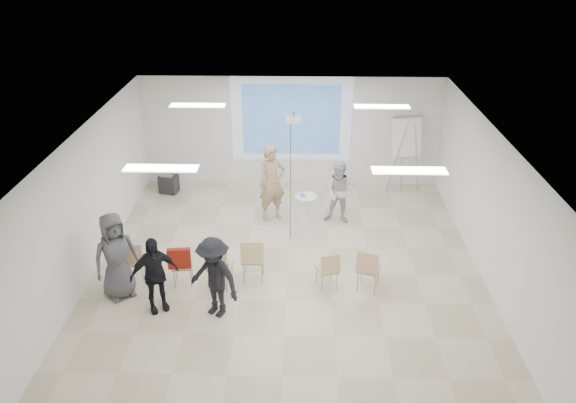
{
  "coord_description": "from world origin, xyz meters",
  "views": [
    {
      "loc": [
        0.26,
        -9.81,
        6.52
      ],
      "look_at": [
        0.0,
        0.8,
        1.25
      ],
      "focal_mm": 35.0,
      "sensor_mm": 36.0,
      "label": 1
    }
  ],
  "objects_px": {
    "chair_right_far": "(368,267)",
    "laptop": "(220,264)",
    "chair_left_mid": "(182,264)",
    "player_right": "(340,189)",
    "chair_far_left": "(133,259)",
    "audience_outer": "(115,251)",
    "audience_left": "(153,270)",
    "chair_center": "(253,257)",
    "av_cart": "(169,182)",
    "chair_left_inner": "(219,265)",
    "flipchart_easel": "(407,137)",
    "audience_mid": "(214,273)",
    "pedestal_table": "(306,206)",
    "chair_right_inner": "(328,268)",
    "player_left": "(272,178)"
  },
  "relations": [
    {
      "from": "flipchart_easel",
      "to": "laptop",
      "type": "bearing_deg",
      "value": -144.26
    },
    {
      "from": "chair_left_inner",
      "to": "flipchart_easel",
      "type": "distance_m",
      "value": 6.4
    },
    {
      "from": "flipchart_easel",
      "to": "audience_left",
      "type": "bearing_deg",
      "value": -146.14
    },
    {
      "from": "player_left",
      "to": "av_cart",
      "type": "bearing_deg",
      "value": 128.13
    },
    {
      "from": "pedestal_table",
      "to": "chair_right_far",
      "type": "height_order",
      "value": "chair_right_far"
    },
    {
      "from": "chair_center",
      "to": "audience_left",
      "type": "relative_size",
      "value": 0.56
    },
    {
      "from": "player_right",
      "to": "audience_mid",
      "type": "height_order",
      "value": "audience_mid"
    },
    {
      "from": "pedestal_table",
      "to": "audience_left",
      "type": "relative_size",
      "value": 0.38
    },
    {
      "from": "audience_left",
      "to": "audience_mid",
      "type": "xyz_separation_m",
      "value": [
        1.12,
        -0.12,
        0.03
      ]
    },
    {
      "from": "chair_left_mid",
      "to": "flipchart_easel",
      "type": "xyz_separation_m",
      "value": [
        5.06,
        4.52,
        1.06
      ]
    },
    {
      "from": "player_right",
      "to": "chair_right_inner",
      "type": "height_order",
      "value": "player_right"
    },
    {
      "from": "chair_far_left",
      "to": "laptop",
      "type": "bearing_deg",
      "value": -12.81
    },
    {
      "from": "av_cart",
      "to": "chair_center",
      "type": "bearing_deg",
      "value": -45.5
    },
    {
      "from": "pedestal_table",
      "to": "player_left",
      "type": "bearing_deg",
      "value": 175.77
    },
    {
      "from": "chair_center",
      "to": "chair_left_mid",
      "type": "bearing_deg",
      "value": -172.97
    },
    {
      "from": "chair_far_left",
      "to": "flipchart_easel",
      "type": "relative_size",
      "value": 0.43
    },
    {
      "from": "player_left",
      "to": "audience_left",
      "type": "distance_m",
      "value": 4.19
    },
    {
      "from": "chair_left_mid",
      "to": "chair_right_inner",
      "type": "relative_size",
      "value": 1.03
    },
    {
      "from": "player_right",
      "to": "av_cart",
      "type": "xyz_separation_m",
      "value": [
        -4.48,
        1.54,
        -0.54
      ]
    },
    {
      "from": "chair_center",
      "to": "audience_outer",
      "type": "bearing_deg",
      "value": -168.48
    },
    {
      "from": "chair_far_left",
      "to": "chair_left_inner",
      "type": "relative_size",
      "value": 0.99
    },
    {
      "from": "player_right",
      "to": "chair_far_left",
      "type": "bearing_deg",
      "value": -133.74
    },
    {
      "from": "chair_left_inner",
      "to": "laptop",
      "type": "height_order",
      "value": "chair_left_inner"
    },
    {
      "from": "laptop",
      "to": "audience_outer",
      "type": "bearing_deg",
      "value": 22.15
    },
    {
      "from": "chair_left_mid",
      "to": "chair_right_far",
      "type": "distance_m",
      "value": 3.65
    },
    {
      "from": "player_left",
      "to": "laptop",
      "type": "bearing_deg",
      "value": -132.65
    },
    {
      "from": "chair_left_mid",
      "to": "laptop",
      "type": "bearing_deg",
      "value": -5.08
    },
    {
      "from": "audience_left",
      "to": "flipchart_easel",
      "type": "relative_size",
      "value": 0.82
    },
    {
      "from": "chair_far_left",
      "to": "audience_left",
      "type": "xyz_separation_m",
      "value": [
        0.66,
        -0.85,
        0.33
      ]
    },
    {
      "from": "laptop",
      "to": "audience_mid",
      "type": "relative_size",
      "value": 0.19
    },
    {
      "from": "chair_center",
      "to": "chair_right_inner",
      "type": "xyz_separation_m",
      "value": [
        1.49,
        -0.23,
        -0.09
      ]
    },
    {
      "from": "chair_left_inner",
      "to": "audience_mid",
      "type": "bearing_deg",
      "value": -75.85
    },
    {
      "from": "pedestal_table",
      "to": "audience_mid",
      "type": "distance_m",
      "value": 4.14
    },
    {
      "from": "chair_left_mid",
      "to": "audience_left",
      "type": "height_order",
      "value": "audience_left"
    },
    {
      "from": "chair_left_inner",
      "to": "player_right",
      "type": "bearing_deg",
      "value": 59.98
    },
    {
      "from": "chair_center",
      "to": "audience_outer",
      "type": "height_order",
      "value": "audience_outer"
    },
    {
      "from": "chair_left_mid",
      "to": "flipchart_easel",
      "type": "relative_size",
      "value": 0.4
    },
    {
      "from": "chair_center",
      "to": "audience_outer",
      "type": "xyz_separation_m",
      "value": [
        -2.54,
        -0.52,
        0.42
      ]
    },
    {
      "from": "chair_left_inner",
      "to": "audience_outer",
      "type": "height_order",
      "value": "audience_outer"
    },
    {
      "from": "chair_right_inner",
      "to": "laptop",
      "type": "relative_size",
      "value": 2.42
    },
    {
      "from": "player_left",
      "to": "chair_far_left",
      "type": "height_order",
      "value": "player_left"
    },
    {
      "from": "audience_left",
      "to": "chair_left_mid",
      "type": "bearing_deg",
      "value": 37.52
    },
    {
      "from": "chair_center",
      "to": "av_cart",
      "type": "relative_size",
      "value": 1.4
    },
    {
      "from": "chair_right_far",
      "to": "pedestal_table",
      "type": "bearing_deg",
      "value": 130.62
    },
    {
      "from": "chair_far_left",
      "to": "chair_left_mid",
      "type": "relative_size",
      "value": 1.08
    },
    {
      "from": "chair_right_far",
      "to": "laptop",
      "type": "height_order",
      "value": "chair_right_far"
    },
    {
      "from": "chair_far_left",
      "to": "laptop",
      "type": "height_order",
      "value": "chair_far_left"
    },
    {
      "from": "audience_mid",
      "to": "player_right",
      "type": "bearing_deg",
      "value": 87.01
    },
    {
      "from": "player_right",
      "to": "chair_right_inner",
      "type": "relative_size",
      "value": 2.08
    },
    {
      "from": "chair_far_left",
      "to": "chair_center",
      "type": "bearing_deg",
      "value": -8.57
    }
  ]
}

